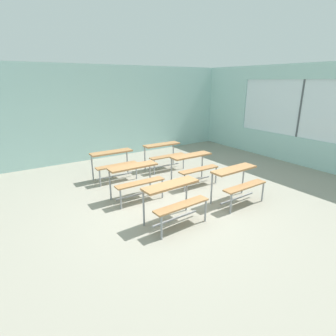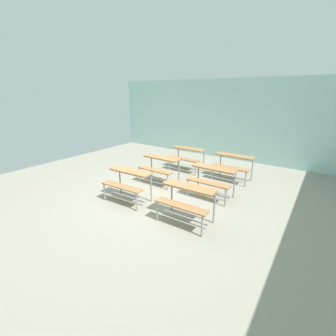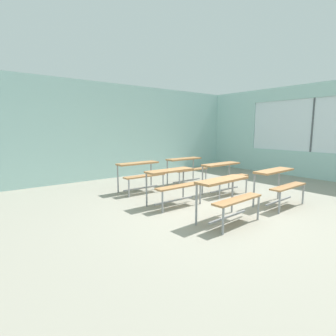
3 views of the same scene
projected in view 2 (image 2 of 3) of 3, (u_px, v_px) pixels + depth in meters
ground at (153, 197)px, 5.76m from camera, size 10.00×9.00×0.05m
wall_back at (225, 120)px, 8.77m from camera, size 10.00×0.12×3.00m
desk_bench_r0c0 at (128, 179)px, 5.36m from camera, size 1.13×0.65×0.74m
desk_bench_r0c1 at (186, 196)px, 4.47m from camera, size 1.12×0.62×0.74m
desk_bench_r1c0 at (159, 164)px, 6.47m from camera, size 1.10×0.60×0.74m
desk_bench_r1c1 at (212, 175)px, 5.58m from camera, size 1.10×0.60×0.74m
desk_bench_r2c0 at (187, 154)px, 7.52m from camera, size 1.10×0.59×0.74m
desk_bench_r2c1 at (233, 162)px, 6.67m from camera, size 1.11×0.61×0.74m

